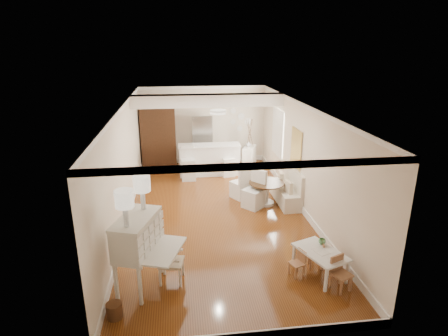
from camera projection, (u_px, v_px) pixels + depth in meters
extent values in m
plane|color=brown|center=(216.00, 213.00, 9.79)|extent=(9.00, 9.00, 0.00)
cube|color=white|center=(216.00, 106.00, 8.91)|extent=(4.50, 9.00, 0.04)
cube|color=silver|center=(203.00, 125.00, 13.59)|extent=(4.50, 0.04, 2.80)
cube|color=silver|center=(251.00, 260.00, 5.11)|extent=(4.50, 0.04, 2.80)
cube|color=silver|center=(124.00, 166.00, 9.08)|extent=(0.04, 9.00, 2.80)
cube|color=silver|center=(303.00, 159.00, 9.62)|extent=(0.04, 9.00, 2.80)
cube|color=white|center=(208.00, 101.00, 11.04)|extent=(4.50, 0.45, 0.36)
cube|color=tan|center=(296.00, 148.00, 10.04)|extent=(0.04, 0.84, 1.04)
cube|color=white|center=(278.00, 132.00, 11.83)|extent=(0.04, 1.10, 1.40)
cylinder|color=#381E11|center=(169.00, 114.00, 13.28)|extent=(0.30, 0.03, 0.30)
cylinder|color=white|center=(218.00, 112.00, 8.45)|extent=(0.36, 0.36, 0.08)
cube|color=white|center=(139.00, 252.00, 6.64)|extent=(1.38, 1.39, 1.39)
cube|color=silver|center=(171.00, 262.00, 6.88)|extent=(0.53, 0.53, 0.80)
cylinder|color=brown|center=(114.00, 311.00, 6.02)|extent=(0.34, 0.34, 0.26)
cube|color=silver|center=(320.00, 263.00, 7.11)|extent=(0.93, 1.17, 0.51)
cube|color=#AC754E|center=(297.00, 263.00, 7.09)|extent=(0.32, 0.32, 0.52)
cube|color=#B97B54|center=(316.00, 254.00, 7.36)|extent=(0.32, 0.32, 0.57)
cube|color=#A36E4A|center=(341.00, 274.00, 6.65)|extent=(0.41, 0.41, 0.65)
cube|color=silver|center=(286.00, 185.00, 10.35)|extent=(0.52, 1.60, 0.98)
cylinder|color=#482E17|center=(266.00, 193.00, 10.22)|extent=(1.26, 1.26, 0.65)
cube|color=white|center=(254.00, 190.00, 9.99)|extent=(0.70, 0.69, 1.02)
cube|color=white|center=(241.00, 182.00, 10.64)|extent=(0.63, 0.64, 0.95)
cube|color=white|center=(209.00, 160.00, 12.56)|extent=(2.05, 0.65, 1.03)
cube|color=white|center=(188.00, 164.00, 12.04)|extent=(0.44, 0.44, 1.09)
cube|color=white|center=(228.00, 162.00, 12.42)|extent=(0.46, 0.46, 0.99)
cube|color=#381E11|center=(158.00, 135.00, 13.17)|extent=(1.20, 0.60, 2.30)
imported|color=silver|center=(212.00, 141.00, 13.45)|extent=(0.75, 0.65, 1.80)
cube|color=silver|center=(249.00, 157.00, 13.30)|extent=(0.64, 0.88, 0.77)
imported|color=#60A568|center=(322.00, 242.00, 7.26)|extent=(0.17, 0.17, 0.11)
imported|color=silver|center=(248.00, 144.00, 13.17)|extent=(0.18, 0.18, 0.18)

